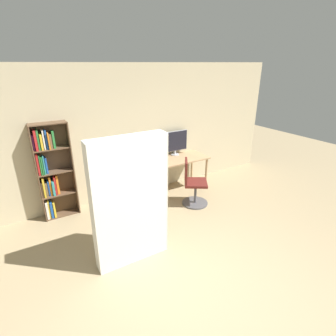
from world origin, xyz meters
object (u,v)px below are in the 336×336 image
at_px(mattress_near, 131,203).
at_px(monitor, 175,142).
at_px(bookshelf, 51,172).
at_px(office_chair, 193,186).

bearing_deg(mattress_near, monitor, 44.49).
xyz_separation_m(monitor, bookshelf, (-2.60, 0.01, -0.16)).
relative_size(office_chair, bookshelf, 0.54).
relative_size(bookshelf, mattress_near, 0.95).
bearing_deg(bookshelf, mattress_near, -67.81).
relative_size(office_chair, mattress_near, 0.51).
distance_m(bookshelf, mattress_near, 1.98).
height_order(bookshelf, mattress_near, mattress_near).
bearing_deg(mattress_near, bookshelf, 112.19).
distance_m(office_chair, mattress_near, 1.97).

